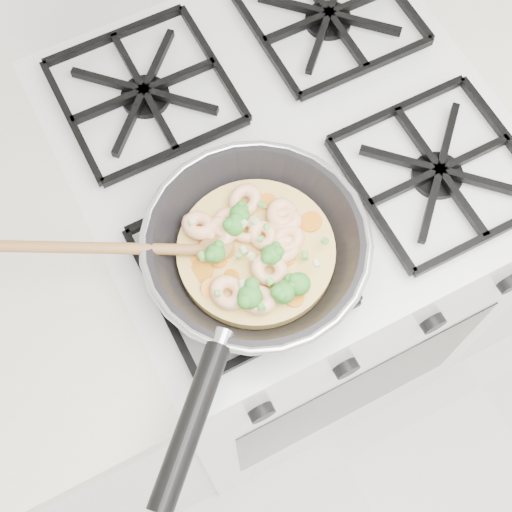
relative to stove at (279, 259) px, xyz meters
name	(u,v)px	position (x,y,z in m)	size (l,w,h in m)	color
stove	(279,259)	(0.00, 0.00, 0.00)	(0.60, 0.60, 0.92)	white
skillet	(253,252)	(-0.13, -0.16, 0.50)	(0.45, 0.38, 0.10)	black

